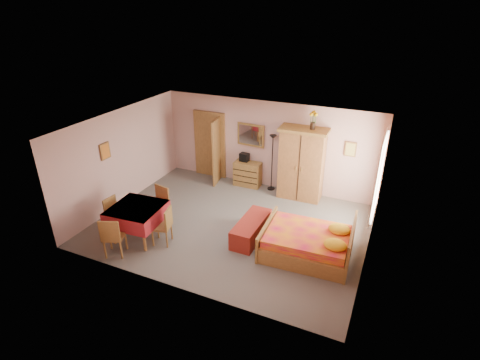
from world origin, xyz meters
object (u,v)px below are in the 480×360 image
at_px(sunflower_vase, 313,120).
at_px(bed, 307,237).
at_px(dining_table, 138,222).
at_px(wall_mirror, 251,135).
at_px(chair_south, 114,235).
at_px(bench, 251,229).
at_px(chest_of_drawers, 248,174).
at_px(chair_east, 161,226).
at_px(floor_lamp, 272,163).
at_px(wardrobe, 302,164).
at_px(chair_west, 117,215).
at_px(stereo, 244,157).
at_px(chair_north, 157,207).

distance_m(sunflower_vase, bed, 3.23).
relative_size(sunflower_vase, dining_table, 0.44).
bearing_deg(wall_mirror, chair_south, -101.97).
relative_size(bench, dining_table, 1.24).
bearing_deg(chest_of_drawers, sunflower_vase, -3.36).
xyz_separation_m(dining_table, chair_east, (0.62, 0.05, 0.04)).
distance_m(chest_of_drawers, dining_table, 3.84).
relative_size(chest_of_drawers, dining_table, 0.71).
bearing_deg(floor_lamp, bench, -80.59).
height_order(sunflower_vase, chair_east, sunflower_vase).
distance_m(wardrobe, chair_south, 5.24).
relative_size(floor_lamp, bench, 1.21).
bearing_deg(bed, dining_table, -168.18).
xyz_separation_m(bed, chair_west, (-4.45, -0.97, -0.01)).
distance_m(floor_lamp, dining_table, 4.21).
height_order(chest_of_drawers, bench, chest_of_drawers).
relative_size(wall_mirror, chair_east, 0.95).
distance_m(stereo, chair_east, 3.70).
distance_m(bed, chair_south, 4.23).
bearing_deg(bed, wall_mirror, 128.88).
height_order(wall_mirror, chair_west, wall_mirror).
relative_size(wardrobe, chair_north, 2.05).
distance_m(dining_table, chair_south, 0.74).
bearing_deg(chair_east, dining_table, 79.46).
xyz_separation_m(sunflower_vase, chair_south, (-3.19, -4.29, -1.83)).
relative_size(stereo, chair_north, 0.27).
relative_size(wardrobe, bench, 1.47).
bearing_deg(chair_south, sunflower_vase, 30.96).
bearing_deg(chair_south, bed, 1.73).
height_order(floor_lamp, bench, floor_lamp).
height_order(floor_lamp, wardrobe, wardrobe).
xyz_separation_m(floor_lamp, bed, (1.80, -2.68, -0.40)).
distance_m(floor_lamp, chair_west, 4.54).
relative_size(wardrobe, sunflower_vase, 4.14).
xyz_separation_m(chest_of_drawers, dining_table, (-1.24, -3.63, 0.04)).
relative_size(dining_table, chair_east, 1.24).
xyz_separation_m(chair_south, chair_north, (0.14, 1.40, 0.02)).
distance_m(chest_of_drawers, wall_mirror, 1.19).
bearing_deg(chair_south, chair_north, 61.73).
height_order(stereo, chair_west, stereo).
relative_size(bench, chair_south, 1.46).
xyz_separation_m(chest_of_drawers, bed, (2.55, -2.63, 0.07)).
bearing_deg(chest_of_drawers, chair_east, -100.97).
relative_size(bench, chair_east, 1.54).
bearing_deg(chest_of_drawers, floor_lamp, 2.66).
bearing_deg(wardrobe, chair_west, -137.03).
distance_m(bed, dining_table, 3.92).
bearing_deg(wall_mirror, bed, -44.07).
distance_m(chair_north, chair_east, 0.83).
relative_size(wall_mirror, chair_west, 0.99).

